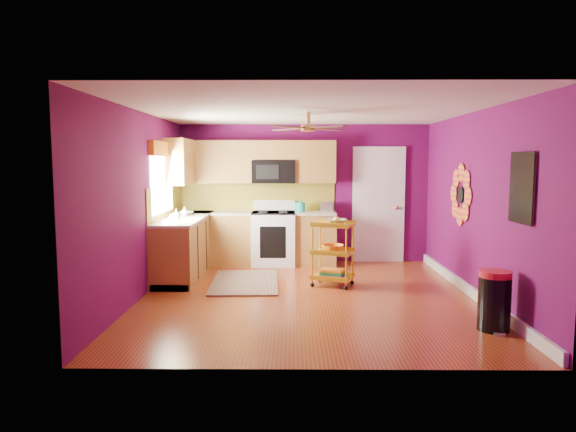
{
  "coord_description": "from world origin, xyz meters",
  "views": [
    {
      "loc": [
        -0.2,
        -6.86,
        1.82
      ],
      "look_at": [
        -0.28,
        0.4,
        1.06
      ],
      "focal_mm": 32.0,
      "sensor_mm": 36.0,
      "label": 1
    }
  ],
  "objects": [
    {
      "name": "right_wall_art",
      "position": [
        2.23,
        -0.34,
        1.44
      ],
      "size": [
        0.04,
        2.74,
        1.04
      ],
      "color": "black",
      "rests_on": "ground"
    },
    {
      "name": "counter_cup",
      "position": [
        -2.04,
        0.94,
        0.98
      ],
      "size": [
        0.11,
        0.11,
        0.09
      ],
      "primitive_type": "imported",
      "color": "white",
      "rests_on": "lower_cabinets"
    },
    {
      "name": "lower_cabinets",
      "position": [
        -1.35,
        1.82,
        0.43
      ],
      "size": [
        2.81,
        2.31,
        0.94
      ],
      "color": "brown",
      "rests_on": "ground"
    },
    {
      "name": "counter_dish",
      "position": [
        -1.99,
        1.66,
        0.97
      ],
      "size": [
        0.23,
        0.23,
        0.06
      ],
      "primitive_type": "imported",
      "color": "white",
      "rests_on": "lower_cabinets"
    },
    {
      "name": "panel_door",
      "position": [
        1.35,
        2.47,
        1.02
      ],
      "size": [
        0.95,
        0.11,
        2.15
      ],
      "color": "white",
      "rests_on": "ground"
    },
    {
      "name": "soap_bottle_b",
      "position": [
        -1.99,
        1.5,
        1.02
      ],
      "size": [
        0.12,
        0.12,
        0.15
      ],
      "primitive_type": "imported",
      "color": "white",
      "rests_on": "lower_cabinets"
    },
    {
      "name": "ceiling_fan",
      "position": [
        0.0,
        0.2,
        2.29
      ],
      "size": [
        1.01,
        1.01,
        0.26
      ],
      "color": "#BF8C3F",
      "rests_on": "ground"
    },
    {
      "name": "upper_cabinetry",
      "position": [
        -1.24,
        2.17,
        1.8
      ],
      "size": [
        2.8,
        2.3,
        1.26
      ],
      "color": "brown",
      "rests_on": "ground"
    },
    {
      "name": "toaster",
      "position": [
        0.4,
        2.3,
        1.03
      ],
      "size": [
        0.22,
        0.15,
        0.18
      ],
      "primitive_type": "cube",
      "color": "beige",
      "rests_on": "lower_cabinets"
    },
    {
      "name": "shag_rug",
      "position": [
        -0.93,
        0.75,
        0.01
      ],
      "size": [
        1.05,
        1.64,
        0.02
      ],
      "primitive_type": "cube",
      "rotation": [
        0.0,
        0.0,
        0.04
      ],
      "color": "black",
      "rests_on": "ground"
    },
    {
      "name": "left_window",
      "position": [
        -2.22,
        1.05,
        1.74
      ],
      "size": [
        0.08,
        1.35,
        1.08
      ],
      "color": "white",
      "rests_on": "ground"
    },
    {
      "name": "rolling_cart",
      "position": [
        0.39,
        0.58,
        0.53
      ],
      "size": [
        0.68,
        0.59,
        1.03
      ],
      "color": "gold",
      "rests_on": "ground"
    },
    {
      "name": "teal_kettle",
      "position": [
        -0.08,
        2.25,
        1.02
      ],
      "size": [
        0.18,
        0.18,
        0.21
      ],
      "color": "teal",
      "rests_on": "lower_cabinets"
    },
    {
      "name": "trash_can",
      "position": [
        1.98,
        -1.41,
        0.33
      ],
      "size": [
        0.35,
        0.38,
        0.66
      ],
      "color": "black",
      "rests_on": "ground"
    },
    {
      "name": "electric_range",
      "position": [
        -0.55,
        2.17,
        0.48
      ],
      "size": [
        0.76,
        0.66,
        1.13
      ],
      "color": "white",
      "rests_on": "ground"
    },
    {
      "name": "room_envelope",
      "position": [
        0.03,
        0.0,
        1.63
      ],
      "size": [
        4.54,
        5.04,
        2.52
      ],
      "color": "#590A4A",
      "rests_on": "ground"
    },
    {
      "name": "soap_bottle_a",
      "position": [
        -1.98,
        0.9,
        1.03
      ],
      "size": [
        0.08,
        0.08,
        0.17
      ],
      "primitive_type": "imported",
      "color": "#EA3F72",
      "rests_on": "lower_cabinets"
    },
    {
      "name": "ground",
      "position": [
        0.0,
        0.0,
        0.0
      ],
      "size": [
        5.0,
        5.0,
        0.0
      ],
      "primitive_type": "plane",
      "color": "maroon",
      "rests_on": "ground"
    }
  ]
}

